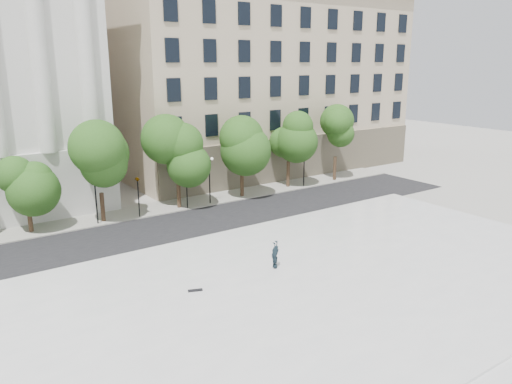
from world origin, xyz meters
TOP-DOWN VIEW (x-y plane):
  - ground at (0.00, 0.00)m, footprint 160.00×160.00m
  - plaza at (0.00, 3.00)m, footprint 44.00×22.00m
  - street at (0.00, 18.00)m, footprint 60.00×8.00m
  - far_sidewalk at (0.00, 24.00)m, footprint 60.00×4.00m
  - building_east at (20.00, 38.91)m, footprint 36.00×26.15m
  - traffic_light_west at (-1.52, 22.30)m, footprint 0.36×1.67m
  - traffic_light_east at (3.15, 22.30)m, footprint 0.83×1.64m
  - person_lying at (1.01, 5.96)m, footprint 1.33×1.91m
  - skateboard at (-4.76, 5.95)m, footprint 0.86×0.51m
  - street_trees at (0.56, 23.37)m, footprint 46.37×5.08m
  - lamp_posts at (0.43, 22.60)m, footprint 35.93×0.28m

SIDE VIEW (x-z plane):
  - ground at x=0.00m, z-range 0.00..0.00m
  - street at x=0.00m, z-range 0.00..0.02m
  - far_sidewalk at x=0.00m, z-range 0.00..0.12m
  - plaza at x=0.00m, z-range 0.00..0.45m
  - skateboard at x=-4.76m, z-range 0.45..0.54m
  - person_lying at x=1.01m, z-range 0.45..0.94m
  - lamp_posts at x=0.43m, z-range 0.62..5.17m
  - traffic_light_east at x=3.15m, z-range 1.56..5.71m
  - traffic_light_west at x=-1.52m, z-range 1.58..5.75m
  - street_trees at x=0.56m, z-range 1.25..9.20m
  - building_east at x=20.00m, z-range -0.36..22.64m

